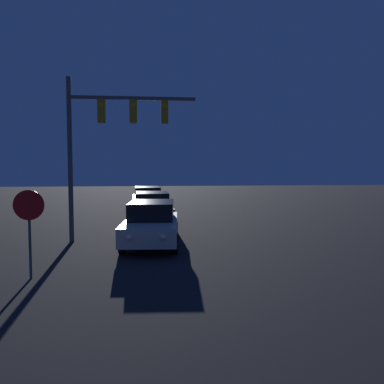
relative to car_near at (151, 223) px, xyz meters
name	(u,v)px	position (x,y,z in m)	size (l,w,h in m)	color
car_near	(151,223)	(0.00, 0.00, 0.00)	(2.21, 4.77, 1.62)	beige
car_mid	(152,208)	(0.00, 5.32, 0.00)	(2.13, 4.75, 1.62)	#1E4728
car_far	(148,199)	(-0.32, 10.79, 0.00)	(2.18, 4.76, 1.62)	black
traffic_signal_mast	(107,130)	(-1.70, 0.78, 3.53)	(4.95, 0.30, 6.36)	#4C4C51
stop_sign	(29,216)	(-3.13, -4.06, 0.82)	(0.79, 0.07, 2.34)	#4C4C51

